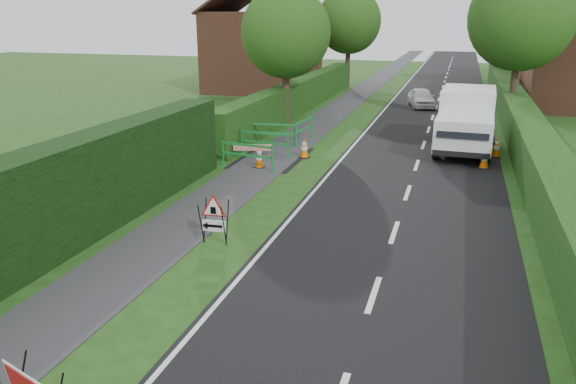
{
  "coord_description": "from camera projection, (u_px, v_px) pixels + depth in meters",
  "views": [
    {
      "loc": [
        3.8,
        -9.14,
        5.39
      ],
      "look_at": [
        -0.33,
        4.4,
        0.87
      ],
      "focal_mm": 35.0,
      "sensor_mm": 36.0,
      "label": 1
    }
  ],
  "objects": [
    {
      "name": "hatchback_car",
      "position": [
        422.0,
        98.0,
        33.71
      ],
      "size": [
        2.08,
        3.51,
        1.12
      ],
      "primitive_type": "imported",
      "rotation": [
        0.0,
        0.0,
        0.24
      ],
      "color": "white",
      "rests_on": "ground"
    },
    {
      "name": "traffic_cone_1",
      "position": [
        497.0,
        147.0,
        21.93
      ],
      "size": [
        0.38,
        0.38,
        0.79
      ],
      "color": "black",
      "rests_on": "ground"
    },
    {
      "name": "hedge_west_near",
      "position": [
        29.0,
        269.0,
        12.41
      ],
      "size": [
        1.1,
        18.0,
        2.5
      ],
      "primitive_type": "cube",
      "color": "black",
      "rests_on": "ground"
    },
    {
      "name": "ped_barrier_1",
      "position": [
        264.0,
        141.0,
        21.98
      ],
      "size": [
        2.09,
        0.57,
        1.0
      ],
      "rotation": [
        0.0,
        0.0,
        -0.11
      ],
      "color": "#167C2F",
      "rests_on": "ground"
    },
    {
      "name": "ped_barrier_2",
      "position": [
        273.0,
        131.0,
        23.73
      ],
      "size": [
        2.09,
        0.59,
        1.0
      ],
      "rotation": [
        0.0,
        0.0,
        0.12
      ],
      "color": "#167C2F",
      "rests_on": "ground"
    },
    {
      "name": "ped_barrier_3",
      "position": [
        304.0,
        127.0,
        24.55
      ],
      "size": [
        0.58,
        2.09,
        1.0
      ],
      "rotation": [
        0.0,
        0.0,
        1.46
      ],
      "color": "#167C2F",
      "rests_on": "ground"
    },
    {
      "name": "traffic_cone_3",
      "position": [
        259.0,
        157.0,
        20.42
      ],
      "size": [
        0.38,
        0.38,
        0.79
      ],
      "color": "black",
      "rests_on": "ground"
    },
    {
      "name": "tree_fe",
      "position": [
        502.0,
        30.0,
        42.59
      ],
      "size": [
        4.2,
        4.2,
        6.33
      ],
      "color": "#2D2116",
      "rests_on": "ground"
    },
    {
      "name": "traffic_cone_0",
      "position": [
        485.0,
        158.0,
        20.32
      ],
      "size": [
        0.38,
        0.38,
        0.79
      ],
      "color": "black",
      "rests_on": "ground"
    },
    {
      "name": "redwhite_plank",
      "position": [
        253.0,
        159.0,
        21.79
      ],
      "size": [
        1.45,
        0.48,
        0.25
      ],
      "primitive_type": "cube",
      "rotation": [
        0.0,
        0.0,
        0.3
      ],
      "color": "red",
      "rests_on": "ground"
    },
    {
      "name": "tree_fw",
      "position": [
        349.0,
        21.0,
        41.82
      ],
      "size": [
        4.8,
        4.8,
        7.24
      ],
      "color": "#2D2116",
      "rests_on": "ground"
    },
    {
      "name": "tree_ne",
      "position": [
        522.0,
        18.0,
        27.72
      ],
      "size": [
        5.2,
        5.2,
        7.79
      ],
      "color": "#2D2116",
      "rests_on": "ground"
    },
    {
      "name": "ped_barrier_0",
      "position": [
        247.0,
        153.0,
        20.03
      ],
      "size": [
        2.09,
        0.62,
        1.0
      ],
      "rotation": [
        0.0,
        0.0,
        -0.13
      ],
      "color": "#167C2F",
      "rests_on": "ground"
    },
    {
      "name": "house_east_b",
      "position": [
        571.0,
        46.0,
        45.08
      ],
      "size": [
        7.5,
        7.4,
        7.88
      ],
      "color": "brown",
      "rests_on": "ground"
    },
    {
      "name": "footpath",
      "position": [
        370.0,
        86.0,
        43.75
      ],
      "size": [
        2.0,
        90.0,
        0.02
      ],
      "primitive_type": "cube",
      "color": "#2D2D30",
      "rests_on": "ground"
    },
    {
      "name": "triangle_sign",
      "position": [
        212.0,
        216.0,
        13.51
      ],
      "size": [
        0.78,
        0.78,
        1.07
      ],
      "rotation": [
        0.0,
        0.0,
        0.07
      ],
      "color": "black",
      "rests_on": "ground"
    },
    {
      "name": "house_west",
      "position": [
        263.0,
        50.0,
        40.26
      ],
      "size": [
        7.5,
        7.4,
        7.88
      ],
      "color": "brown",
      "rests_on": "ground"
    },
    {
      "name": "tree_nw",
      "position": [
        286.0,
        33.0,
        27.34
      ],
      "size": [
        4.4,
        4.4,
        6.7
      ],
      "color": "#2D2116",
      "rests_on": "ground"
    },
    {
      "name": "hedge_west_far",
      "position": [
        300.0,
        111.0,
        32.46
      ],
      "size": [
        1.0,
        24.0,
        1.8
      ],
      "primitive_type": "cube",
      "color": "#14380F",
      "rests_on": "ground"
    },
    {
      "name": "ground",
      "position": [
        239.0,
        301.0,
        11.02
      ],
      "size": [
        120.0,
        120.0,
        0.0
      ],
      "primitive_type": "plane",
      "color": "#213E11",
      "rests_on": "ground"
    },
    {
      "name": "works_van",
      "position": [
        466.0,
        119.0,
        22.72
      ],
      "size": [
        2.3,
        5.44,
        2.44
      ],
      "rotation": [
        0.0,
        0.0,
        -0.04
      ],
      "color": "silver",
      "rests_on": "ground"
    },
    {
      "name": "hedge_east",
      "position": [
        521.0,
        147.0,
        23.79
      ],
      "size": [
        1.2,
        50.0,
        1.5
      ],
      "primitive_type": "cube",
      "color": "#14380F",
      "rests_on": "ground"
    },
    {
      "name": "traffic_cone_4",
      "position": [
        304.0,
        148.0,
        21.84
      ],
      "size": [
        0.38,
        0.38,
        0.79
      ],
      "color": "black",
      "rests_on": "ground"
    },
    {
      "name": "traffic_cone_2",
      "position": [
        491.0,
        134.0,
        24.43
      ],
      "size": [
        0.38,
        0.38,
        0.79
      ],
      "color": "black",
      "rests_on": "ground"
    },
    {
      "name": "road_surface",
      "position": [
        442.0,
        88.0,
        42.22
      ],
      "size": [
        6.0,
        90.0,
        0.02
      ],
      "primitive_type": "cube",
      "color": "black",
      "rests_on": "ground"
    }
  ]
}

